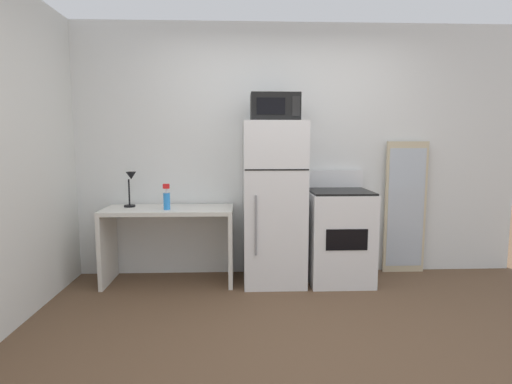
% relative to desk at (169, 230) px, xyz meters
% --- Properties ---
extents(ground_plane, '(12.00, 12.00, 0.00)m').
position_rel_desk_xyz_m(ground_plane, '(1.16, -1.37, -0.53)').
color(ground_plane, brown).
extents(wall_back_white, '(5.00, 0.10, 2.60)m').
position_rel_desk_xyz_m(wall_back_white, '(1.16, 0.33, 0.77)').
color(wall_back_white, silver).
rests_on(wall_back_white, ground).
extents(desk, '(1.26, 0.53, 0.75)m').
position_rel_desk_xyz_m(desk, '(0.00, 0.00, 0.00)').
color(desk, silver).
rests_on(desk, ground).
extents(desk_lamp, '(0.14, 0.12, 0.35)m').
position_rel_desk_xyz_m(desk_lamp, '(-0.38, 0.07, 0.46)').
color(desk_lamp, black).
rests_on(desk_lamp, desk).
extents(spray_bottle, '(0.06, 0.06, 0.25)m').
position_rel_desk_xyz_m(spray_bottle, '(0.00, -0.10, 0.32)').
color(spray_bottle, '#2D8CEA').
rests_on(spray_bottle, desk).
extents(refrigerator, '(0.59, 0.61, 1.59)m').
position_rel_desk_xyz_m(refrigerator, '(1.04, -0.03, 0.26)').
color(refrigerator, white).
rests_on(refrigerator, ground).
extents(microwave, '(0.46, 0.35, 0.26)m').
position_rel_desk_xyz_m(microwave, '(1.04, -0.05, 1.19)').
color(microwave, black).
rests_on(microwave, refrigerator).
extents(oven_range, '(0.61, 0.61, 1.10)m').
position_rel_desk_xyz_m(oven_range, '(1.69, -0.03, -0.06)').
color(oven_range, white).
rests_on(oven_range, ground).
extents(leaning_mirror, '(0.44, 0.03, 1.40)m').
position_rel_desk_xyz_m(leaning_mirror, '(2.46, 0.22, 0.17)').
color(leaning_mirror, '#C6B793').
rests_on(leaning_mirror, ground).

